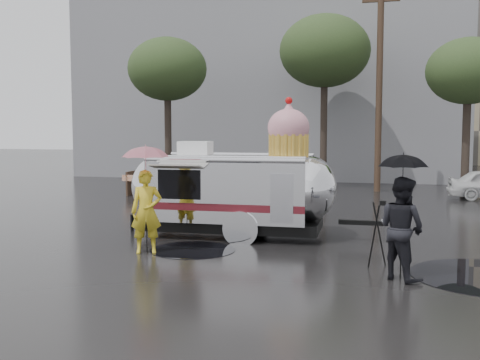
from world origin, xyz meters
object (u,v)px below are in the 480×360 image
(person_right, at_px, (402,228))
(tripod, at_px, (382,229))
(airstream_trailer, at_px, (236,187))
(person_left, at_px, (146,211))

(person_right, xyz_separation_m, tripod, (-0.34, 0.81, -0.17))
(airstream_trailer, relative_size, person_left, 3.63)
(airstream_trailer, distance_m, tripod, 4.51)
(person_left, bearing_deg, airstream_trailer, 38.59)
(person_left, distance_m, person_right, 5.46)
(person_right, height_order, tripod, person_right)
(tripod, bearing_deg, person_left, -165.71)
(person_right, bearing_deg, tripod, -25.70)
(tripod, bearing_deg, person_right, -51.90)
(airstream_trailer, height_order, tripod, airstream_trailer)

